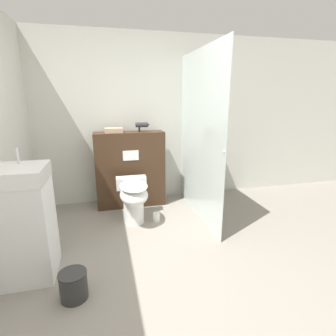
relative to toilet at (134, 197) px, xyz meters
name	(u,v)px	position (x,y,z in m)	size (l,w,h in m)	color
ground_plane	(169,296)	(0.12, -1.37, -0.35)	(12.00, 12.00, 0.00)	gray
wall_back	(133,120)	(0.12, 0.90, 0.90)	(8.00, 0.06, 2.50)	silver
partition_panel	(130,169)	(0.03, 0.62, 0.20)	(1.00, 0.32, 1.11)	#3D2819
shower_glass	(199,137)	(0.89, 0.07, 0.73)	(0.04, 1.59, 2.17)	silver
toilet	(134,197)	(0.00, 0.00, 0.00)	(0.40, 0.62, 0.56)	white
sink_vanity	(23,223)	(-1.05, -0.80, 0.16)	(0.48, 0.47, 1.17)	white
hair_drier	(142,125)	(0.22, 0.58, 0.85)	(0.20, 0.07, 0.14)	#2D2D33
folded_towel	(114,130)	(-0.18, 0.61, 0.79)	(0.25, 0.17, 0.06)	tan
spare_toilet_roll	(156,217)	(0.29, -0.01, -0.30)	(0.09, 0.09, 0.11)	white
waste_bin	(74,285)	(-0.63, -1.21, -0.23)	(0.22, 0.22, 0.24)	#2D2D2D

